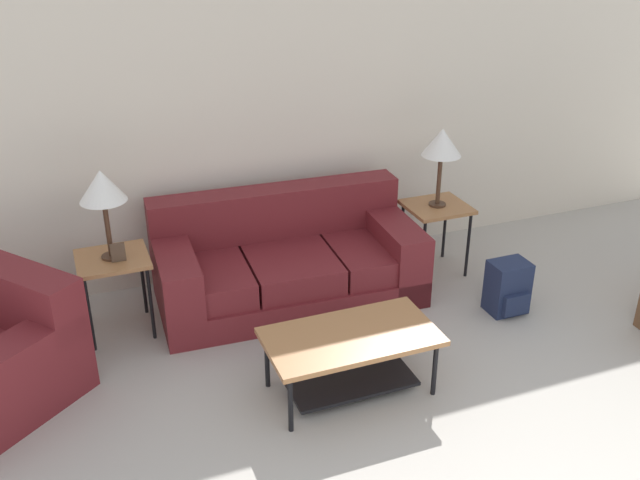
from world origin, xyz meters
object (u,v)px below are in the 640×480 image
object	(u,v)px
side_table_right	(436,213)
table_lamp_right	(442,144)
couch	(287,264)
coffee_table	(351,349)
table_lamp_left	(102,188)
side_table_left	(113,266)
backpack	(508,288)

from	to	relation	value
side_table_right	table_lamp_right	size ratio (longest dim) A/B	0.93
couch	side_table_right	world-z (taller)	couch
coffee_table	table_lamp_left	bearing A→B (deg)	135.70
table_lamp_left	side_table_left	bearing A→B (deg)	-63.43
side_table_left	side_table_right	distance (m)	2.62
coffee_table	side_table_left	xyz separation A→B (m)	(-1.30, 1.27, 0.22)
couch	table_lamp_left	xyz separation A→B (m)	(-1.31, -0.04, 0.84)
side_table_left	table_lamp_left	size ratio (longest dim) A/B	0.93
backpack	side_table_right	bearing A→B (deg)	104.18
couch	backpack	bearing A→B (deg)	-28.89
backpack	table_lamp_right	bearing A→B (deg)	104.18
couch	side_table_left	size ratio (longest dim) A/B	3.41
side_table_right	table_lamp_left	bearing A→B (deg)	180.00
coffee_table	table_lamp_right	size ratio (longest dim) A/B	1.67
coffee_table	couch	bearing A→B (deg)	89.37
coffee_table	table_lamp_right	bearing A→B (deg)	43.78
side_table_left	backpack	size ratio (longest dim) A/B	1.46
side_table_left	table_lamp_right	distance (m)	2.69
side_table_right	table_lamp_left	xyz separation A→B (m)	(-2.62, 0.00, 0.60)
side_table_right	backpack	distance (m)	0.88
side_table_left	coffee_table	bearing A→B (deg)	-44.30
side_table_left	table_lamp_right	xyz separation A→B (m)	(2.62, 0.00, 0.60)
coffee_table	side_table_right	size ratio (longest dim) A/B	1.79
coffee_table	table_lamp_left	xyz separation A→B (m)	(-1.30, 1.27, 0.82)
side_table_right	table_lamp_right	xyz separation A→B (m)	(0.00, 0.00, 0.60)
backpack	couch	bearing A→B (deg)	151.11
coffee_table	backpack	world-z (taller)	coffee_table
side_table_right	table_lamp_left	distance (m)	2.69
couch	coffee_table	xyz separation A→B (m)	(-0.01, -1.30, 0.03)
backpack	coffee_table	bearing A→B (deg)	-162.75
couch	table_lamp_left	world-z (taller)	table_lamp_left
table_lamp_right	backpack	size ratio (longest dim) A/B	1.57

